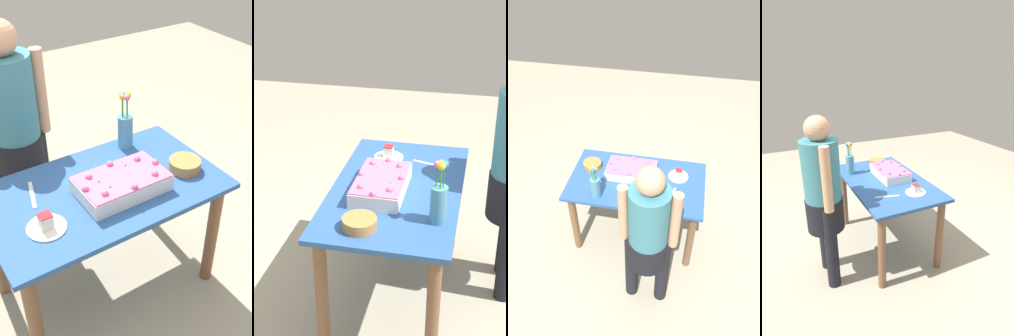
{
  "view_description": "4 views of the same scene",
  "coord_description": "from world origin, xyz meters",
  "views": [
    {
      "loc": [
        -0.84,
        -1.52,
        2.1
      ],
      "look_at": [
        0.08,
        -0.09,
        0.9
      ],
      "focal_mm": 45.0,
      "sensor_mm": 36.0,
      "label": 1
    },
    {
      "loc": [
        2.54,
        0.46,
        2.18
      ],
      "look_at": [
        -0.0,
        -0.1,
        0.86
      ],
      "focal_mm": 55.0,
      "sensor_mm": 36.0,
      "label": 2
    },
    {
      "loc": [
        -0.41,
        2.2,
        2.82
      ],
      "look_at": [
        0.03,
        -0.01,
        0.89
      ],
      "focal_mm": 35.0,
      "sensor_mm": 36.0,
      "label": 3
    },
    {
      "loc": [
        -2.19,
        1.01,
        1.83
      ],
      "look_at": [
        -0.04,
        -0.0,
        0.9
      ],
      "focal_mm": 28.0,
      "sensor_mm": 36.0,
      "label": 4
    }
  ],
  "objects": [
    {
      "name": "ground_plane",
      "position": [
        0.0,
        0.0,
        0.0
      ],
      "size": [
        8.0,
        8.0,
        0.0
      ],
      "primitive_type": "plane",
      "color": "#A79E86"
    },
    {
      "name": "dining_table",
      "position": [
        0.0,
        0.0,
        0.61
      ],
      "size": [
        1.25,
        0.74,
        0.75
      ],
      "color": "#2B5495",
      "rests_on": "ground_plane"
    },
    {
      "name": "sheet_cake",
      "position": [
        0.07,
        -0.08,
        0.8
      ],
      "size": [
        0.46,
        0.27,
        0.12
      ],
      "color": "white",
      "rests_on": "dining_table"
    },
    {
      "name": "serving_plate_with_slice",
      "position": [
        -0.37,
        -0.13,
        0.78
      ],
      "size": [
        0.19,
        0.19,
        0.08
      ],
      "color": "white",
      "rests_on": "dining_table"
    },
    {
      "name": "cake_knife",
      "position": [
        -0.33,
        0.14,
        0.76
      ],
      "size": [
        0.08,
        0.21,
        0.0
      ],
      "primitive_type": "cube",
      "rotation": [
        0.0,
        0.0,
        4.44
      ],
      "color": "silver",
      "rests_on": "dining_table"
    },
    {
      "name": "flower_vase",
      "position": [
        0.31,
        0.27,
        0.88
      ],
      "size": [
        0.09,
        0.09,
        0.35
      ],
      "color": "teal",
      "rests_on": "dining_table"
    },
    {
      "name": "fruit_bowl",
      "position": [
        0.46,
        -0.1,
        0.78
      ],
      "size": [
        0.18,
        0.18,
        0.06
      ],
      "primitive_type": "cylinder",
      "color": "#B07B3F",
      "rests_on": "dining_table"
    }
  ]
}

